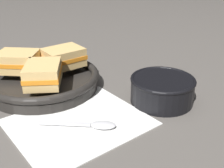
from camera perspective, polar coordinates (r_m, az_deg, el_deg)
The scene contains 8 objects.
ground_plane at distance 0.63m, azimuth -1.07°, elevation -3.43°, with size 4.00×4.00×0.00m, color #56514C.
napkin at distance 0.56m, azimuth -6.75°, elevation -7.64°, with size 0.28×0.25×0.00m.
soup_bowl at distance 0.63m, azimuth 10.17°, elevation -0.84°, with size 0.14×0.14×0.06m.
spoon at distance 0.54m, azimuth -4.00°, elevation -8.23°, with size 0.13×0.10×0.01m.
skillet at distance 0.70m, azimuth -13.69°, elevation 0.70°, with size 0.27×0.27×0.04m.
sandwich_near_left at distance 0.63m, azimuth -13.82°, elevation 2.02°, with size 0.11×0.12×0.05m.
sandwich_near_right at distance 0.72m, azimuth -9.82°, elevation 5.37°, with size 0.11×0.09×0.05m.
sandwich_far_left at distance 0.72m, azimuth -18.51°, elevation 4.40°, with size 0.12×0.12×0.05m.
Camera 1 is at (-0.26, -0.49, 0.31)m, focal length 45.00 mm.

